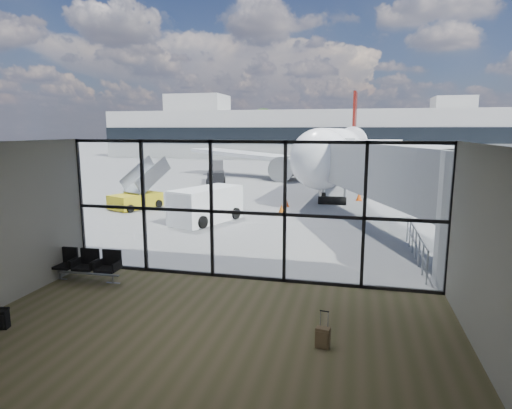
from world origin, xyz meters
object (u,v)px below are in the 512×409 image
at_px(seating_row, 88,263).
at_px(suitcase, 323,337).
at_px(mobile_stairs, 137,198).
at_px(service_van, 205,205).
at_px(backpack, 0,319).
at_px(belt_loader, 216,176).
at_px(airliner, 343,149).

distance_m(seating_row, suitcase, 8.20).
distance_m(seating_row, mobile_stairs, 13.09).
distance_m(suitcase, service_van, 13.96).
height_order(backpack, suitcase, suitcase).
xyz_separation_m(suitcase, belt_loader, (-11.82, 28.09, 0.39)).
distance_m(airliner, service_van, 23.02).
distance_m(seating_row, airliner, 32.19).
bearing_deg(seating_row, suitcase, -20.97).
xyz_separation_m(backpack, mobile_stairs, (-4.86, 15.71, 0.35)).
xyz_separation_m(service_van, belt_loader, (-4.73, 16.08, -0.28)).
bearing_deg(service_van, suitcase, -37.95).
relative_size(service_van, mobile_stairs, 1.15).
height_order(seating_row, service_van, service_van).
bearing_deg(airliner, mobile_stairs, -118.80).
relative_size(seating_row, mobile_stairs, 0.58).
distance_m(seating_row, service_van, 9.33).
height_order(airliner, mobile_stairs, airliner).
bearing_deg(belt_loader, suitcase, -84.03).
relative_size(airliner, service_van, 8.43).
bearing_deg(backpack, service_van, 72.53).
bearing_deg(suitcase, mobile_stairs, 139.30).
relative_size(backpack, service_van, 0.12).
relative_size(backpack, suitcase, 0.62).
xyz_separation_m(suitcase, airliner, (-0.68, 34.03, 2.72)).
bearing_deg(mobile_stairs, suitcase, -26.10).
height_order(seating_row, mobile_stairs, mobile_stairs).
relative_size(seating_row, suitcase, 2.71).
height_order(airliner, belt_loader, airliner).
relative_size(backpack, mobile_stairs, 0.13).
xyz_separation_m(airliner, service_van, (-6.41, -22.02, -2.06)).
relative_size(backpack, belt_loader, 0.12).
xyz_separation_m(backpack, suitcase, (7.72, 0.85, 0.00)).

